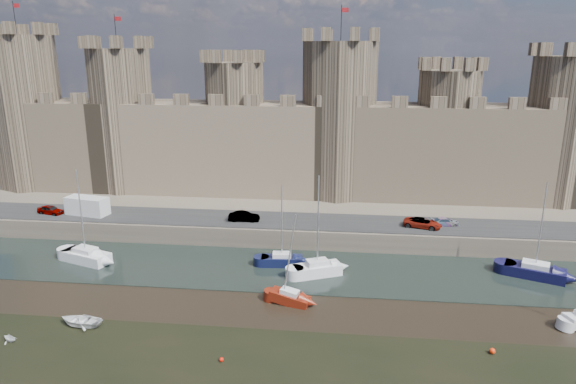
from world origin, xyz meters
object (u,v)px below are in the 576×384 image
(car_2, at_px, (445,222))
(sailboat_4, at_px, (290,297))
(car_0, at_px, (50,210))
(sailboat_2, at_px, (317,268))
(van, at_px, (87,206))
(sailboat_1, at_px, (282,259))
(car_3, at_px, (422,223))
(sailboat_3, at_px, (535,271))
(sailboat_0, at_px, (86,256))
(car_1, at_px, (244,217))

(car_2, xyz_separation_m, sailboat_4, (-18.13, -18.20, -2.34))
(car_0, xyz_separation_m, sailboat_2, (37.33, -10.32, -2.24))
(van, distance_m, sailboat_2, 33.94)
(car_0, height_order, sailboat_1, sailboat_1)
(car_3, distance_m, sailboat_3, 14.10)
(car_0, height_order, sailboat_0, sailboat_0)
(sailboat_1, bearing_deg, sailboat_0, 178.84)
(car_2, bearing_deg, car_1, 77.84)
(sailboat_2, relative_size, sailboat_4, 1.22)
(car_3, relative_size, van, 0.81)
(sailboat_3, bearing_deg, sailboat_4, -138.84)
(car_3, xyz_separation_m, van, (-44.85, 0.28, 0.61))
(car_2, distance_m, sailboat_3, 12.61)
(car_3, xyz_separation_m, sailboat_0, (-40.27, -9.65, -2.29))
(sailboat_4, bearing_deg, car_0, 168.66)
(car_3, relative_size, sailboat_0, 0.41)
(car_3, bearing_deg, van, 105.80)
(sailboat_2, xyz_separation_m, sailboat_4, (-2.38, -6.74, -0.19))
(sailboat_3, bearing_deg, sailboat_1, -157.78)
(sailboat_4, bearing_deg, van, 164.37)
(car_1, xyz_separation_m, sailboat_2, (10.28, -10.29, -2.28))
(van, height_order, sailboat_2, sailboat_2)
(car_1, relative_size, sailboat_0, 0.36)
(car_2, bearing_deg, sailboat_1, 99.84)
(car_3, relative_size, sailboat_3, 0.43)
(car_1, xyz_separation_m, sailboat_0, (-17.25, -9.59, -2.31))
(car_1, distance_m, sailboat_0, 19.87)
(car_0, distance_m, sailboat_2, 38.79)
(car_1, relative_size, sailboat_2, 0.36)
(car_2, relative_size, sailboat_2, 0.32)
(car_0, height_order, sailboat_3, sailboat_3)
(car_1, height_order, sailboat_1, sailboat_1)
(sailboat_1, height_order, sailboat_4, sailboat_1)
(car_2, relative_size, sailboat_0, 0.33)
(car_3, distance_m, sailboat_0, 41.48)
(car_3, height_order, sailboat_2, sailboat_2)
(van, distance_m, sailboat_4, 34.57)
(car_3, bearing_deg, sailboat_0, 119.64)
(sailboat_1, relative_size, sailboat_3, 0.88)
(car_0, bearing_deg, sailboat_1, -90.85)
(sailboat_0, relative_size, sailboat_2, 0.98)
(sailboat_0, height_order, sailboat_1, sailboat_0)
(sailboat_0, bearing_deg, car_1, 47.82)
(sailboat_0, relative_size, sailboat_4, 1.20)
(car_0, relative_size, sailboat_0, 0.33)
(car_0, distance_m, sailboat_0, 13.92)
(car_1, relative_size, van, 0.71)
(van, bearing_deg, sailboat_2, -7.12)
(car_0, bearing_deg, car_3, -77.19)
(sailboat_2, height_order, sailboat_3, sailboat_2)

